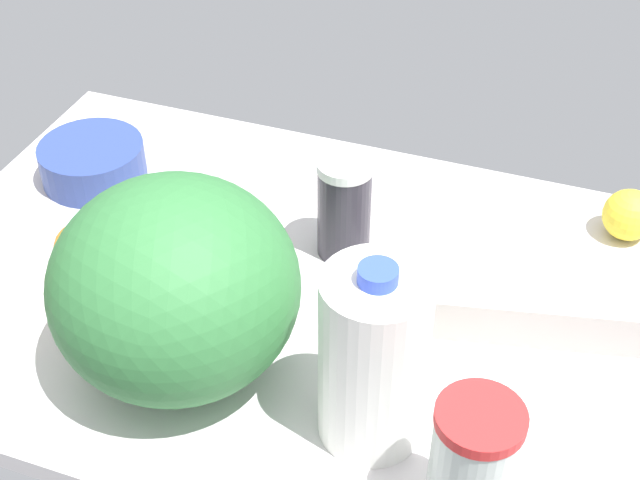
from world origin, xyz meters
The scene contains 9 objects.
countertop centered at (0.00, 0.00, 1.50)cm, with size 120.00×76.00×3.00cm, color silver.
shaker_bottle centered at (-0.31, 10.28, 10.98)cm, with size 7.97×7.97×15.88cm.
tumbler_cup centered at (26.72, -28.36, 11.97)cm, with size 9.17×9.17×17.86cm.
watermelon centered at (-12.04, -17.84, 16.27)cm, with size 30.31×30.31×26.53cm, color #31733A.
mixing_bowl centered at (-44.14, 13.97, 6.19)cm, with size 16.90×16.90×6.38cm, color navy.
egg_carton centered at (28.13, 4.80, 6.26)cm, with size 29.87×10.76×6.53cm, color #BCB3AB.
milk_jug centered at (13.37, -19.69, 14.90)cm, with size 12.44×12.44×25.36cm.
orange_near_front centered at (-34.11, -6.10, 6.73)cm, with size 7.47×7.47×7.47cm, color orange.
lemon_loose centered at (38.90, 27.92, 6.90)cm, with size 7.79×7.79×7.79cm, color yellow.
Camera 1 is at (30.63, -85.72, 88.66)cm, focal length 50.00 mm.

